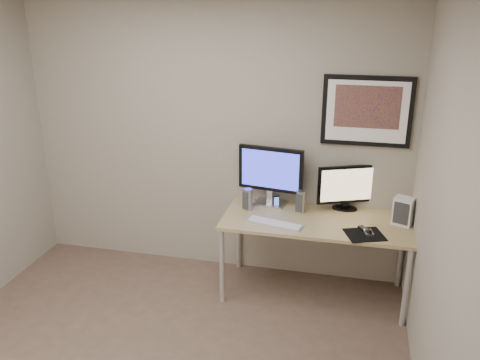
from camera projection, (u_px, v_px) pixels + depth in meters
The scene contains 13 objects.
room at pixel (163, 137), 3.43m from camera, with size 3.60×3.60×3.60m.
desk at pixel (316, 227), 4.38m from camera, with size 1.60×0.70×0.73m.
framed_art at pixel (367, 111), 4.28m from camera, with size 0.75×0.04×0.60m.
monitor_large at pixel (271, 173), 4.57m from camera, with size 0.60×0.23×0.55m.
monitor_tv at pixel (346, 187), 4.48m from camera, with size 0.50×0.23×0.41m.
speaker_left at pixel (248, 199), 4.52m from camera, with size 0.08×0.08×0.20m, color #ACABB0.
speaker_right at pixel (300, 202), 4.47m from camera, with size 0.08×0.08×0.20m, color #ACABB0.
phone_dock at pixel (276, 202), 4.57m from camera, with size 0.05×0.05×0.12m, color black.
keyboard at pixel (275, 223), 4.27m from camera, with size 0.48×0.13×0.02m, color #B9B9BE.
mousepad at pixel (365, 235), 4.08m from camera, with size 0.29×0.26×0.00m, color black.
mouse at pixel (369, 232), 4.08m from camera, with size 0.06×0.10×0.03m, color black.
remote at pixel (366, 230), 4.13m from camera, with size 0.05×0.18×0.02m, color black.
fan_unit at pixel (403, 211), 4.22m from camera, with size 0.16×0.12×0.24m, color silver.
Camera 1 is at (1.26, -2.67, 2.55)m, focal length 38.00 mm.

